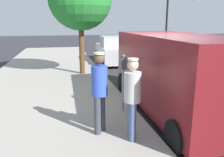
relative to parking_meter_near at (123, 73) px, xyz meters
name	(u,v)px	position (x,y,z in m)	size (l,w,h in m)	color
ground_plane	(155,101)	(-1.35, -0.92, -1.18)	(80.00, 80.00, 0.00)	#2D2D33
sidewalk_slab	(43,107)	(2.15, -0.92, -1.11)	(5.00, 32.00, 0.15)	#9E998E
parking_meter_near	(123,73)	(0.00, 0.00, 0.00)	(0.14, 0.18, 1.52)	gray
pedestrian_in_gray	(132,94)	(0.24, 1.53, -0.08)	(0.34, 0.36, 1.66)	#4C608C
pedestrian_in_blue	(100,88)	(0.82, 1.11, -0.03)	(0.34, 0.34, 1.74)	#383D47
parked_van	(175,71)	(-1.50, -0.03, -0.03)	(2.21, 5.24, 2.15)	maroon
parked_sedan_behind	(114,51)	(-1.71, -8.29, -0.43)	(2.11, 4.48, 1.65)	#BCBCC1
traffic_light_corner	(177,9)	(-7.81, -11.98, 2.34)	(2.48, 0.42, 5.20)	black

